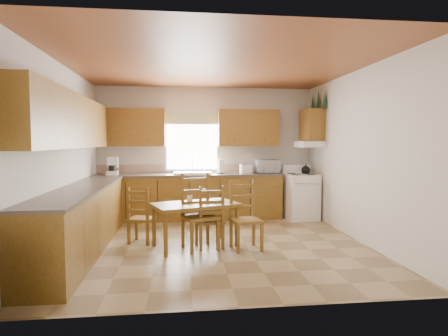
{
  "coord_description": "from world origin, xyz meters",
  "views": [
    {
      "loc": [
        -0.55,
        -5.62,
        1.57
      ],
      "look_at": [
        0.15,
        0.3,
        1.15
      ],
      "focal_mm": 30.0,
      "sensor_mm": 36.0,
      "label": 1
    }
  ],
  "objects": [
    {
      "name": "ceiling",
      "position": [
        0.0,
        0.0,
        2.7
      ],
      "size": [
        4.5,
        4.5,
        0.0
      ],
      "primitive_type": "plane",
      "color": "brown",
      "rests_on": "floor"
    },
    {
      "name": "chair_far_right",
      "position": [
        0.4,
        -0.33,
        0.49
      ],
      "size": [
        0.47,
        0.46,
        0.99
      ],
      "primitive_type": "cube",
      "rotation": [
        0.0,
        0.0,
        0.16
      ],
      "color": "brown",
      "rests_on": "floor"
    },
    {
      "name": "counter_back",
      "position": [
        -0.38,
        1.95,
        0.9
      ],
      "size": [
        3.75,
        0.63,
        0.04
      ],
      "primitive_type": "cube",
      "color": "#52463F",
      "rests_on": "lower_cab_back"
    },
    {
      "name": "toaster",
      "position": [
        0.8,
        1.95,
        1.01
      ],
      "size": [
        0.25,
        0.19,
        0.19
      ],
      "primitive_type": "cube",
      "rotation": [
        0.0,
        0.0,
        0.22
      ],
      "color": "white",
      "rests_on": "counter_back"
    },
    {
      "name": "window_valance",
      "position": [
        -0.3,
        2.19,
        2.05
      ],
      "size": [
        1.19,
        0.01,
        0.24
      ],
      "primitive_type": "cube",
      "color": "#5C7440",
      "rests_on": "wall_back"
    },
    {
      "name": "paper_towel",
      "position": [
        0.28,
        1.98,
        1.07
      ],
      "size": [
        0.14,
        0.14,
        0.29
      ],
      "primitive_type": "cylinder",
      "rotation": [
        0.0,
        0.0,
        -0.14
      ],
      "color": "white",
      "rests_on": "counter_back"
    },
    {
      "name": "wall_back",
      "position": [
        0.0,
        2.25,
        1.35
      ],
      "size": [
        4.5,
        4.5,
        0.0
      ],
      "primitive_type": "plane",
      "color": "beige",
      "rests_on": "floor"
    },
    {
      "name": "chair_near_left",
      "position": [
        -1.15,
        0.23,
        0.43
      ],
      "size": [
        0.45,
        0.44,
        0.87
      ],
      "primitive_type": "cube",
      "rotation": [
        0.0,
        0.0,
        2.84
      ],
      "color": "brown",
      "rests_on": "floor"
    },
    {
      "name": "upper_cab_back_right",
      "position": [
        0.86,
        2.08,
        1.85
      ],
      "size": [
        1.25,
        0.33,
        0.75
      ],
      "primitive_type": "cube",
      "color": "brown",
      "rests_on": "wall_back"
    },
    {
      "name": "coffeemaker",
      "position": [
        -1.87,
        1.9,
        1.07
      ],
      "size": [
        0.22,
        0.25,
        0.31
      ],
      "primitive_type": "cube",
      "rotation": [
        0.0,
        0.0,
        -0.2
      ],
      "color": "white",
      "rests_on": "counter_back"
    },
    {
      "name": "wall_front",
      "position": [
        0.0,
        -2.25,
        1.35
      ],
      "size": [
        4.5,
        4.5,
        0.0
      ],
      "primitive_type": "plane",
      "color": "beige",
      "rests_on": "floor"
    },
    {
      "name": "chair_far_left",
      "position": [
        -0.26,
        -0.25,
        0.55
      ],
      "size": [
        0.58,
        0.56,
        1.1
      ],
      "primitive_type": "cube",
      "rotation": [
        0.0,
        0.0,
        0.33
      ],
      "color": "brown",
      "rests_on": "floor"
    },
    {
      "name": "wall_left",
      "position": [
        -2.25,
        0.0,
        1.35
      ],
      "size": [
        4.5,
        4.5,
        0.0
      ],
      "primitive_type": "plane",
      "color": "beige",
      "rests_on": "floor"
    },
    {
      "name": "table_card",
      "position": [
        -0.41,
        -0.02,
        0.71
      ],
      "size": [
        0.08,
        0.02,
        0.11
      ],
      "primitive_type": "cube",
      "rotation": [
        0.0,
        0.0,
        -0.0
      ],
      "color": "white",
      "rests_on": "dining_table"
    },
    {
      "name": "table_paper",
      "position": [
        0.04,
        -0.21,
        0.66
      ],
      "size": [
        0.24,
        0.29,
        0.0
      ],
      "primitive_type": "cube",
      "rotation": [
        0.0,
        0.0,
        0.28
      ],
      "color": "white",
      "rests_on": "dining_table"
    },
    {
      "name": "chair_near_right",
      "position": [
        -0.12,
        -0.17,
        0.46
      ],
      "size": [
        0.44,
        0.42,
        0.92
      ],
      "primitive_type": "cube",
      "rotation": [
        0.0,
        0.0,
        3.3
      ],
      "color": "brown",
      "rests_on": "floor"
    },
    {
      "name": "lower_cab_back",
      "position": [
        -0.38,
        1.95,
        0.44
      ],
      "size": [
        3.75,
        0.6,
        0.88
      ],
      "primitive_type": "cube",
      "color": "brown",
      "rests_on": "floor"
    },
    {
      "name": "wall_right",
      "position": [
        2.25,
        0.0,
        1.35
      ],
      "size": [
        4.5,
        4.5,
        0.0
      ],
      "primitive_type": "plane",
      "color": "beige",
      "rests_on": "floor"
    },
    {
      "name": "sink_basin",
      "position": [
        -0.3,
        1.95,
        0.94
      ],
      "size": [
        0.75,
        0.45,
        0.04
      ],
      "primitive_type": "cube",
      "color": "silver",
      "rests_on": "counter_back"
    },
    {
      "name": "range_hood",
      "position": [
        2.03,
        1.65,
        1.52
      ],
      "size": [
        0.44,
        0.62,
        0.12
      ],
      "primitive_type": "cube",
      "color": "white",
      "rests_on": "wall_right"
    },
    {
      "name": "floor",
      "position": [
        0.0,
        0.0,
        0.0
      ],
      "size": [
        4.5,
        4.5,
        0.0
      ],
      "primitive_type": "plane",
      "color": "#8B764F",
      "rests_on": "ground"
    },
    {
      "name": "upper_cab_left",
      "position": [
        -2.08,
        -0.15,
        1.85
      ],
      "size": [
        0.33,
        3.6,
        0.75
      ],
      "primitive_type": "cube",
      "color": "brown",
      "rests_on": "wall_left"
    },
    {
      "name": "pine_decal_c",
      "position": [
        2.21,
        1.97,
        2.38
      ],
      "size": [
        0.22,
        0.22,
        0.36
      ],
      "primitive_type": "cone",
      "color": "#1C4424",
      "rests_on": "wall_right"
    },
    {
      "name": "dining_table",
      "position": [
        -0.33,
        -0.09,
        0.33
      ],
      "size": [
        1.39,
        1.07,
        0.65
      ],
      "primitive_type": "cube",
      "rotation": [
        0.0,
        0.0,
        0.34
      ],
      "color": "brown",
      "rests_on": "floor"
    },
    {
      "name": "microwave",
      "position": [
        1.24,
        1.95,
        1.06
      ],
      "size": [
        0.48,
        0.36,
        0.28
      ],
      "primitive_type": "imported",
      "rotation": [
        0.0,
        0.0,
        0.07
      ],
      "color": "white",
      "rests_on": "counter_back"
    },
    {
      "name": "backsplash",
      "position": [
        -0.38,
        2.24,
        1.01
      ],
      "size": [
        3.75,
        0.01,
        0.18
      ],
      "primitive_type": "cube",
      "color": "#A18271",
      "rests_on": "counter_back"
    },
    {
      "name": "stove",
      "position": [
        1.88,
        1.68,
        0.45
      ],
      "size": [
        0.64,
        0.66,
        0.9
      ],
      "primitive_type": "cube",
      "rotation": [
        0.0,
        0.0,
        0.07
      ],
      "color": "white",
      "rests_on": "floor"
    },
    {
      "name": "pine_decal_a",
      "position": [
        2.21,
        1.33,
        2.38
      ],
      "size": [
        0.22,
        0.22,
        0.36
      ],
      "primitive_type": "cone",
      "color": "#1C4424",
      "rests_on": "wall_right"
    },
    {
      "name": "lower_cab_left",
      "position": [
        -1.95,
        -0.15,
        0.44
      ],
      "size": [
        0.6,
        3.6,
        0.88
      ],
      "primitive_type": "cube",
      "color": "brown",
      "rests_on": "floor"
    },
    {
      "name": "upper_cab_stove",
      "position": [
        2.08,
        1.65,
        1.9
      ],
      "size": [
        0.33,
        0.62,
        0.62
      ],
      "primitive_type": "cube",
      "color": "brown",
      "rests_on": "wall_right"
    },
    {
      "name": "window_pane",
      "position": [
        -0.3,
        2.21,
        1.55
      ],
      "size": [
        1.05,
        0.01,
        1.1
      ],
      "primitive_type": "cube",
      "color": "white",
      "rests_on": "wall_back"
    },
    {
      "name": "upper_cab_back_left",
      "position": [
        -1.55,
        2.08,
        1.85
      ],
      "size": [
        1.41,
        0.33,
        0.75
      ],
      "primitive_type": "cube",
      "color": "brown",
      "rests_on": "wall_back"
    },
    {
      "name": "pine_decal_b",
      "position": [
        2.21,
        1.65,
        2.42
      ],
      "size": [
        0.22,
        0.22,
        0.36
      ],
      "primitive_type": "cone",
      "color": "#1C4424",
      "rests_on": "wall_right"
    },
    {
      "name": "window_frame",
      "position": [
        -0.3,
        2.22,
        1.55
      ],
      "size": [
        1.13,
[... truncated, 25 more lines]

